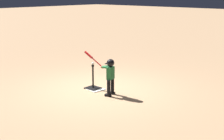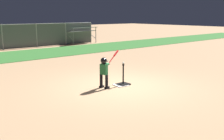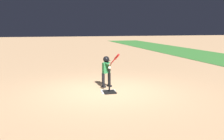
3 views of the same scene
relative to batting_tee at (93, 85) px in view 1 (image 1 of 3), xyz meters
name	(u,v)px [view 1 (image 1 of 3)]	position (x,y,z in m)	size (l,w,h in m)	color
ground_plane	(98,89)	(-0.14, -0.07, -0.11)	(90.00, 90.00, 0.00)	tan
home_plate	(96,89)	(-0.10, 0.00, -0.10)	(0.44, 0.44, 0.02)	white
batting_tee	(93,85)	(0.00, 0.00, 0.00)	(0.41, 0.37, 0.73)	black
batter_child	(109,72)	(-0.74, 0.10, 0.54)	(0.91, 0.41, 1.18)	black
baseball	(93,64)	(0.00, 0.00, 0.66)	(0.07, 0.07, 0.07)	white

